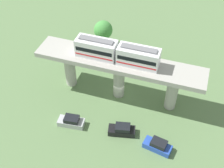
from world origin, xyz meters
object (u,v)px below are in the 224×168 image
object	(u,v)px
train	(117,52)
parked_car_blue	(158,146)
parked_car_black	(122,130)
tree_near_viaduct	(103,30)
parked_car_silver	(71,121)

from	to	relation	value
train	parked_car_blue	bearing A→B (deg)	45.95
train	parked_car_black	distance (m)	12.19
train	tree_near_viaduct	bearing A→B (deg)	-151.35
parked_car_black	tree_near_viaduct	bearing A→B (deg)	-165.78
parked_car_blue	tree_near_viaduct	world-z (taller)	tree_near_viaduct
parked_car_silver	tree_near_viaduct	size ratio (longest dim) A/B	0.76
parked_car_black	parked_car_blue	xyz separation A→B (m)	(1.11, 5.92, 0.00)
parked_car_silver	tree_near_viaduct	world-z (taller)	tree_near_viaduct
parked_car_silver	parked_car_black	xyz separation A→B (m)	(-0.96, 8.20, 0.00)
parked_car_silver	parked_car_black	size ratio (longest dim) A/B	0.98
train	parked_car_silver	distance (m)	13.23
train	parked_car_silver	world-z (taller)	train
parked_car_silver	parked_car_blue	xyz separation A→B (m)	(0.15, 14.12, 0.00)
parked_car_black	tree_near_viaduct	distance (m)	23.62
train	parked_car_black	xyz separation A→B (m)	(7.98, 3.48, -8.54)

